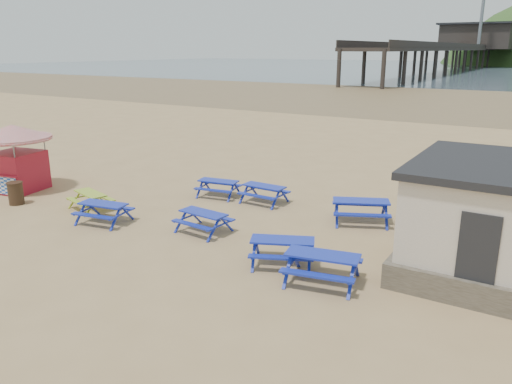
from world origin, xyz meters
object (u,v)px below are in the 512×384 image
Objects in this scene: picnic_table_blue_b at (264,194)px; picnic_table_blue_a at (219,188)px; picnic_table_yellow at (91,201)px; litter_bin at (16,193)px; ice_cream_kiosk at (15,149)px.

picnic_table_blue_a is at bearing -172.55° from picnic_table_blue_b.
picnic_table_yellow is 2.09× the size of litter_bin.
picnic_table_blue_a reaches higher than picnic_table_yellow.
litter_bin reaches higher than picnic_table_yellow.
picnic_table_blue_b is at bearing -4.01° from picnic_table_blue_a.
picnic_table_yellow is at bearing 19.50° from litter_bin.
picnic_table_blue_b is 1.94× the size of litter_bin.
ice_cream_kiosk is (-8.19, -3.83, 1.50)m from picnic_table_blue_a.
picnic_table_blue_a is 0.49× the size of ice_cream_kiosk.
picnic_table_yellow is at bearing -13.62° from ice_cream_kiosk.
litter_bin is at bearing -47.72° from ice_cream_kiosk.
picnic_table_blue_b is 10.09m from litter_bin.
picnic_table_yellow is 0.50× the size of ice_cream_kiosk.
ice_cream_kiosk reaches higher than picnic_table_yellow.
ice_cream_kiosk is 4.16× the size of litter_bin.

